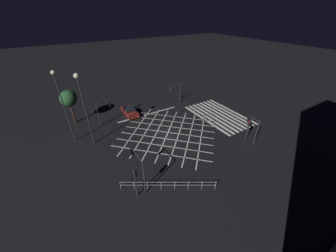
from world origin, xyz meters
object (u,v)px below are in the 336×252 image
(traffic_light_nw_main, at_px, (137,161))
(traffic_light_se_cross, at_px, (175,89))
(traffic_light_ne_cross, at_px, (105,108))
(street_tree_near, at_px, (69,99))
(traffic_light_sw_cross, at_px, (248,126))
(traffic_light_sw_main, at_px, (252,124))
(street_lamp_east, at_px, (81,93))
(street_lamp_west, at_px, (60,95))
(waiting_car, at_px, (130,111))
(traffic_light_nw_cross, at_px, (136,177))

(traffic_light_nw_main, height_order, traffic_light_se_cross, traffic_light_nw_main)
(traffic_light_ne_cross, relative_size, street_tree_near, 0.69)
(traffic_light_sw_cross, bearing_deg, traffic_light_nw_main, -2.87)
(traffic_light_sw_main, bearing_deg, traffic_light_se_cross, 7.93)
(street_lamp_east, bearing_deg, traffic_light_nw_main, -165.44)
(street_lamp_west, xyz_separation_m, waiting_car, (3.24, -9.62, -6.34))
(traffic_light_se_cross, relative_size, waiting_car, 0.92)
(traffic_light_ne_cross, relative_size, street_lamp_east, 0.39)
(traffic_light_sw_cross, xyz_separation_m, street_lamp_west, (12.66, 20.68, 4.52))
(traffic_light_sw_cross, distance_m, street_lamp_west, 24.66)
(waiting_car, bearing_deg, street_lamp_west, -71.41)
(street_lamp_west, distance_m, street_tree_near, 6.12)
(traffic_light_se_cross, relative_size, traffic_light_nw_cross, 1.08)
(traffic_light_se_cross, bearing_deg, street_lamp_east, 16.77)
(traffic_light_se_cross, distance_m, traffic_light_nw_cross, 22.15)
(traffic_light_se_cross, relative_size, street_lamp_east, 0.40)
(traffic_light_sw_cross, relative_size, traffic_light_nw_main, 0.81)
(street_lamp_east, bearing_deg, traffic_light_sw_main, -119.51)
(traffic_light_ne_cross, bearing_deg, traffic_light_nw_main, -92.67)
(traffic_light_sw_main, height_order, street_lamp_west, street_lamp_west)
(traffic_light_nw_main, distance_m, traffic_light_sw_main, 16.45)
(traffic_light_nw_cross, bearing_deg, traffic_light_ne_cross, 84.73)
(traffic_light_sw_cross, distance_m, waiting_car, 19.44)
(street_lamp_east, bearing_deg, traffic_light_se_cross, -73.23)
(street_lamp_west, bearing_deg, traffic_light_nw_main, -158.28)
(waiting_car, bearing_deg, traffic_light_sw_main, 35.80)
(traffic_light_sw_main, distance_m, street_tree_near, 27.25)
(street_lamp_east, distance_m, street_tree_near, 8.20)
(traffic_light_nw_main, distance_m, traffic_light_nw_cross, 1.67)
(street_lamp_west, bearing_deg, traffic_light_sw_cross, -121.47)
(street_lamp_east, bearing_deg, traffic_light_ne_cross, -36.01)
(street_lamp_east, xyz_separation_m, street_lamp_west, (2.00, 2.16, -0.54))
(traffic_light_ne_cross, bearing_deg, traffic_light_sw_cross, -44.62)
(traffic_light_se_cross, height_order, traffic_light_ne_cross, traffic_light_se_cross)
(traffic_light_sw_main, distance_m, traffic_light_nw_cross, 17.21)
(street_lamp_west, bearing_deg, traffic_light_sw_main, -121.09)
(traffic_light_sw_cross, relative_size, traffic_light_se_cross, 0.86)
(traffic_light_sw_cross, relative_size, traffic_light_ne_cross, 0.89)
(street_lamp_west, bearing_deg, traffic_light_ne_cross, -65.72)
(street_tree_near, bearing_deg, traffic_light_nw_cross, -170.71)
(traffic_light_sw_main, bearing_deg, traffic_light_ne_cross, 46.07)
(traffic_light_se_cross, xyz_separation_m, traffic_light_ne_cross, (-0.62, 13.56, -0.07))
(street_lamp_west, height_order, street_tree_near, street_lamp_west)
(traffic_light_ne_cross, bearing_deg, waiting_car, 10.77)
(traffic_light_sw_cross, bearing_deg, traffic_light_se_cross, -83.71)
(traffic_light_nw_main, relative_size, traffic_light_ne_cross, 1.10)
(traffic_light_sw_cross, bearing_deg, waiting_car, -55.17)
(traffic_light_se_cross, bearing_deg, traffic_light_sw_main, 97.93)
(traffic_light_ne_cross, height_order, traffic_light_nw_cross, traffic_light_ne_cross)
(street_lamp_east, bearing_deg, waiting_car, -54.90)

